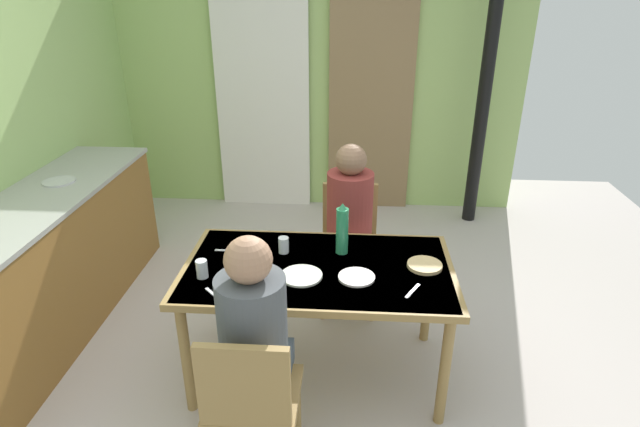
% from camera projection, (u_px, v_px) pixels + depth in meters
% --- Properties ---
extents(ground_plane, '(6.74, 6.74, 0.00)m').
position_uv_depth(ground_plane, '(280.00, 367.00, 3.14)').
color(ground_plane, '#BEB2AC').
extents(wall_back, '(4.00, 0.10, 2.65)m').
position_uv_depth(wall_back, '(313.00, 73.00, 4.93)').
color(wall_back, '#A2C36D').
rests_on(wall_back, ground_plane).
extents(door_wooden, '(0.80, 0.05, 2.00)m').
position_uv_depth(door_wooden, '(370.00, 110.00, 4.96)').
color(door_wooden, olive).
rests_on(door_wooden, ground_plane).
extents(stove_pipe_column, '(0.12, 0.12, 2.65)m').
position_uv_depth(stove_pipe_column, '(486.00, 82.00, 4.52)').
color(stove_pipe_column, black).
rests_on(stove_pipe_column, ground_plane).
extents(curtain_panel, '(0.90, 0.03, 2.23)m').
position_uv_depth(curtain_panel, '(262.00, 97.00, 4.96)').
color(curtain_panel, white).
rests_on(curtain_panel, ground_plane).
extents(kitchen_counter, '(0.61, 2.26, 0.91)m').
position_uv_depth(kitchen_counter, '(46.00, 264.00, 3.36)').
color(kitchen_counter, brown).
rests_on(kitchen_counter, ground_plane).
extents(dining_table, '(1.48, 0.83, 0.72)m').
position_uv_depth(dining_table, '(318.00, 278.00, 2.84)').
color(dining_table, olive).
rests_on(dining_table, ground_plane).
extents(chair_near_diner, '(0.40, 0.40, 0.87)m').
position_uv_depth(chair_near_diner, '(251.00, 400.00, 2.22)').
color(chair_near_diner, olive).
rests_on(chair_near_diner, ground_plane).
extents(chair_far_diner, '(0.40, 0.40, 0.87)m').
position_uv_depth(chair_far_diner, '(349.00, 239.00, 3.59)').
color(chair_far_diner, olive).
rests_on(chair_far_diner, ground_plane).
extents(person_near_diner, '(0.30, 0.37, 0.77)m').
position_uv_depth(person_near_diner, '(253.00, 327.00, 2.23)').
color(person_near_diner, '#42505D').
rests_on(person_near_diner, ground_plane).
extents(person_far_diner, '(0.30, 0.37, 0.77)m').
position_uv_depth(person_far_diner, '(350.00, 210.00, 3.35)').
color(person_far_diner, brown).
rests_on(person_far_diner, ground_plane).
extents(water_bottle_green_near, '(0.07, 0.07, 0.31)m').
position_uv_depth(water_bottle_green_near, '(342.00, 230.00, 2.90)').
color(water_bottle_green_near, '#298353').
rests_on(water_bottle_green_near, dining_table).
extents(dinner_plate_near_left, '(0.22, 0.22, 0.01)m').
position_uv_depth(dinner_plate_near_left, '(301.00, 276.00, 2.71)').
color(dinner_plate_near_left, white).
rests_on(dinner_plate_near_left, dining_table).
extents(dinner_plate_near_right, '(0.19, 0.19, 0.01)m').
position_uv_depth(dinner_plate_near_right, '(357.00, 277.00, 2.70)').
color(dinner_plate_near_right, white).
rests_on(dinner_plate_near_right, dining_table).
extents(drinking_glass_by_near_diner, '(0.06, 0.06, 0.09)m').
position_uv_depth(drinking_glass_by_near_diner, '(284.00, 245.00, 2.94)').
color(drinking_glass_by_near_diner, silver).
rests_on(drinking_glass_by_near_diner, dining_table).
extents(drinking_glass_by_far_diner, '(0.06, 0.06, 0.10)m').
position_uv_depth(drinking_glass_by_far_diner, '(202.00, 269.00, 2.69)').
color(drinking_glass_by_far_diner, silver).
rests_on(drinking_glass_by_far_diner, dining_table).
extents(bread_plate_sliced, '(0.19, 0.19, 0.02)m').
position_uv_depth(bread_plate_sliced, '(425.00, 265.00, 2.80)').
color(bread_plate_sliced, '#DBB77A').
rests_on(bread_plate_sliced, dining_table).
extents(cutlery_knife_near, '(0.12, 0.12, 0.00)m').
position_uv_depth(cutlery_knife_near, '(214.00, 294.00, 2.56)').
color(cutlery_knife_near, silver).
rests_on(cutlery_knife_near, dining_table).
extents(cutlery_fork_near, '(0.15, 0.02, 0.00)m').
position_uv_depth(cutlery_fork_near, '(228.00, 250.00, 2.97)').
color(cutlery_fork_near, silver).
rests_on(cutlery_fork_near, dining_table).
extents(cutlery_knife_far, '(0.09, 0.14, 0.00)m').
position_uv_depth(cutlery_knife_far, '(413.00, 291.00, 2.59)').
color(cutlery_knife_far, silver).
rests_on(cutlery_knife_far, dining_table).
extents(cutlery_fork_far, '(0.10, 0.13, 0.00)m').
position_uv_depth(cutlery_fork_far, '(267.00, 289.00, 2.60)').
color(cutlery_fork_far, silver).
rests_on(cutlery_fork_far, dining_table).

